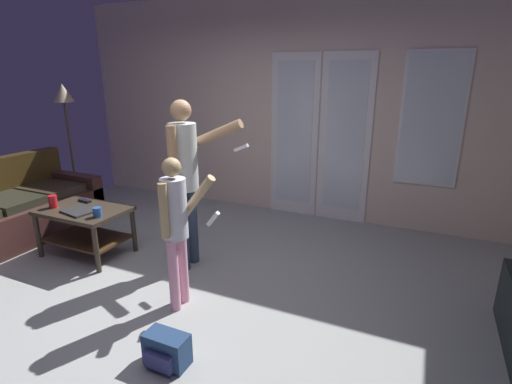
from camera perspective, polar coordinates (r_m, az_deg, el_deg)
ground_plane at (r=3.46m, az=-12.17°, el=-15.56°), size 6.10×5.09×0.02m
wall_back_with_doors at (r=5.13m, az=4.68°, el=12.09°), size 6.10×0.09×2.86m
leather_couch at (r=5.24m, az=-33.02°, el=-2.81°), size 0.89×1.94×0.89m
coffee_table at (r=4.38m, az=-24.08°, el=-4.01°), size 0.88×0.59×0.51m
person_adult at (r=3.63m, az=-10.42°, el=3.16°), size 0.70×0.46×1.62m
person_child at (r=3.04m, az=-11.81°, el=-4.26°), size 0.41×0.35×1.25m
floor_lamp at (r=5.97m, az=-26.62°, el=11.65°), size 0.29×0.29×1.71m
backpack at (r=2.78m, az=-13.19°, el=-21.90°), size 0.29×0.20×0.22m
laptop_closed at (r=4.26m, az=-24.74°, el=-2.55°), size 0.35×0.31×0.02m
cup_near_edge at (r=4.02m, az=-22.53°, el=-2.79°), size 0.08×0.08×0.10m
cup_by_laptop at (r=4.50m, az=-27.97°, el=-1.26°), size 0.09×0.09×0.13m
tv_remote_black at (r=4.56m, az=-24.12°, el=-1.20°), size 0.17×0.07×0.02m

